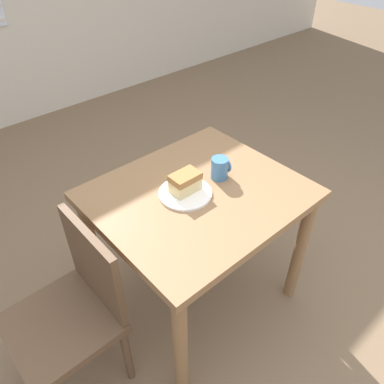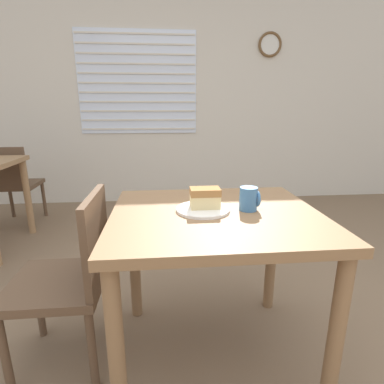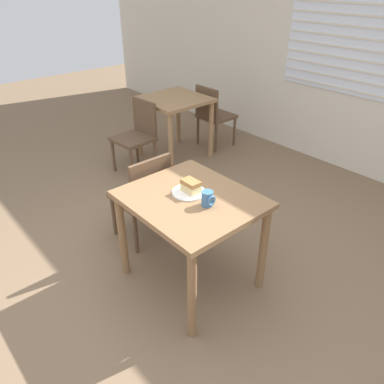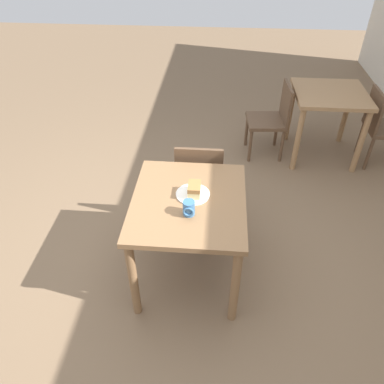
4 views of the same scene
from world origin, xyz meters
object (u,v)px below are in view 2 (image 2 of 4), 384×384
Objects in this scene: cake_slice at (204,198)px; coffee_mug at (249,199)px; dining_table_near at (215,237)px; chair_near_window at (71,275)px; chair_far_opposite at (14,182)px; plate at (203,209)px.

coffee_mug reaches higher than cake_slice.
cake_slice is 1.26× the size of coffee_mug.
chair_near_window is at bearing 176.79° from dining_table_near.
chair_far_opposite is 2.54m from plate.
dining_table_near is at bearing 132.16° from chair_far_opposite.
cake_slice is (0.01, 0.01, 0.05)m from plate.
plate is 2.28× the size of coffee_mug.
chair_far_opposite is 3.50× the size of plate.
chair_far_opposite is 2.55m from cake_slice.
coffee_mug is at bearing 134.72° from chair_far_opposite.
chair_near_window is 0.69m from cake_slice.
coffee_mug is (0.20, -0.01, 0.05)m from plate.
plate is at bearing 177.15° from coffee_mug.
dining_table_near is 6.90× the size of cake_slice.
chair_far_opposite is at bearing -149.59° from chair_near_window.
plate is at bearing 155.20° from dining_table_near.
chair_near_window is at bearing 179.92° from cake_slice.
coffee_mug reaches higher than dining_table_near.
cake_slice reaches higher than plate.
dining_table_near is 2.59m from chair_far_opposite.
chair_near_window is 0.66m from plate.
coffee_mug is (0.15, 0.01, 0.17)m from dining_table_near.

